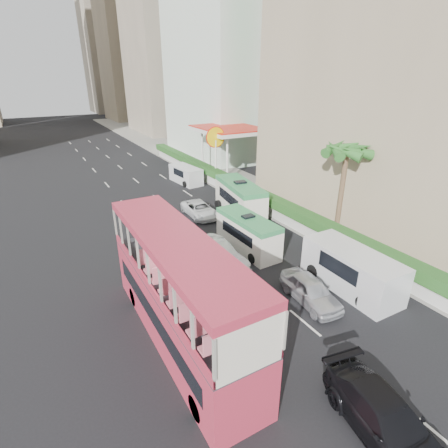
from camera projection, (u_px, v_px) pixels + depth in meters
ground_plane at (285, 299)px, 18.71m from camera, size 200.00×200.00×0.00m
double_decker_bus at (179, 291)px, 14.98m from camera, size 2.50×11.00×5.06m
car_silver_lane_a at (215, 266)px, 21.93m from camera, size 2.56×5.21×1.64m
car_silver_lane_b at (309, 301)px, 18.53m from camera, size 2.00×4.16×1.37m
car_black at (382, 434)px, 11.70m from camera, size 2.85×5.26×1.45m
van_asset at (200, 216)px, 29.55m from camera, size 2.02×4.28×1.18m
minibus_near at (248, 233)px, 23.56m from camera, size 1.92×5.38×2.36m
minibus_far at (240, 199)px, 29.30m from camera, size 3.05×6.56×2.80m
panel_van_near at (351, 270)px, 19.29m from camera, size 2.37×5.71×2.27m
panel_van_far at (186, 175)px, 38.14m from camera, size 2.25×4.64×1.79m
sidewalk at (214, 171)px, 42.69m from camera, size 6.00×120.00×0.18m
kerb_wall at (243, 195)px, 32.42m from camera, size 0.30×44.00×1.00m
hedge at (243, 187)px, 32.08m from camera, size 1.10×44.00×0.70m
palm_tree at (341, 195)px, 24.10m from camera, size 0.36×0.36×6.40m
shell_station at (229, 151)px, 40.49m from camera, size 6.50×8.00×5.50m
tower_far_a at (130, 23)px, 83.03m from camera, size 14.00×14.00×44.00m
tower_far_b at (109, 40)px, 101.37m from camera, size 14.00×14.00×40.00m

